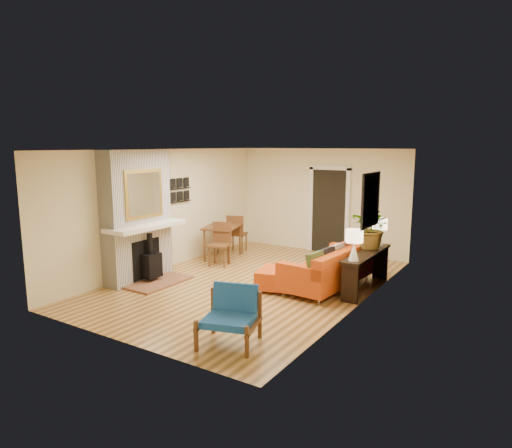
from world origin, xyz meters
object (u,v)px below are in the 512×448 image
object	(u,v)px
ottoman	(280,278)
houseplant	(373,228)
console_table	(367,260)
sofa	(332,268)
blue_chair	(231,312)
lamp_far	(379,229)
dining_table	(226,232)
lamp_near	(354,241)

from	to	relation	value
ottoman	houseplant	world-z (taller)	houseplant
ottoman	console_table	xyz separation A→B (m)	(1.37, 0.85, 0.35)
sofa	blue_chair	distance (m)	3.02
lamp_far	dining_table	bearing A→B (deg)	-177.86
blue_chair	console_table	size ratio (longest dim) A/B	0.50
lamp_far	sofa	bearing A→B (deg)	-124.89
sofa	dining_table	world-z (taller)	dining_table
ottoman	dining_table	xyz separation A→B (m)	(-2.27, 1.40, 0.41)
houseplant	sofa	bearing A→B (deg)	-141.52
lamp_near	houseplant	xyz separation A→B (m)	(-0.01, 1.00, 0.08)
sofa	lamp_near	size ratio (longest dim) A/B	4.19
sofa	blue_chair	xyz separation A→B (m)	(-0.20, -3.01, 0.04)
lamp_far	ottoman	bearing A→B (deg)	-131.68
dining_table	console_table	size ratio (longest dim) A/B	0.99
lamp_near	houseplant	distance (m)	1.00
ottoman	houseplant	size ratio (longest dim) A/B	1.10
sofa	lamp_near	xyz separation A→B (m)	(0.61, -0.52, 0.68)
blue_chair	console_table	world-z (taller)	blue_chair
dining_table	lamp_far	xyz separation A→B (m)	(3.65, 0.14, 0.43)
lamp_near	sofa	bearing A→B (deg)	139.39
lamp_far	houseplant	xyz separation A→B (m)	(-0.01, -0.40, 0.08)
lamp_near	houseplant	bearing A→B (deg)	90.57
sofa	lamp_near	distance (m)	1.06
dining_table	console_table	xyz separation A→B (m)	(3.65, -0.55, -0.06)
dining_table	sofa	bearing A→B (deg)	-13.67
console_table	lamp_far	size ratio (longest dim) A/B	3.43
lamp_near	houseplant	world-z (taller)	houseplant
ottoman	houseplant	xyz separation A→B (m)	(1.36, 1.14, 0.92)
sofa	lamp_far	world-z (taller)	lamp_far
sofa	ottoman	distance (m)	1.02
blue_chair	lamp_near	size ratio (longest dim) A/B	1.72
sofa	houseplant	size ratio (longest dim) A/B	2.72
houseplant	blue_chair	bearing A→B (deg)	-102.95
dining_table	houseplant	bearing A→B (deg)	-4.12
blue_chair	ottoman	bearing A→B (deg)	103.36
ottoman	blue_chair	xyz separation A→B (m)	(0.56, -2.35, 0.20)
ottoman	lamp_near	bearing A→B (deg)	5.93
sofa	blue_chair	size ratio (longest dim) A/B	2.44
sofa	console_table	size ratio (longest dim) A/B	1.22
ottoman	blue_chair	size ratio (longest dim) A/B	0.99
blue_chair	dining_table	size ratio (longest dim) A/B	0.50
ottoman	console_table	bearing A→B (deg)	31.86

